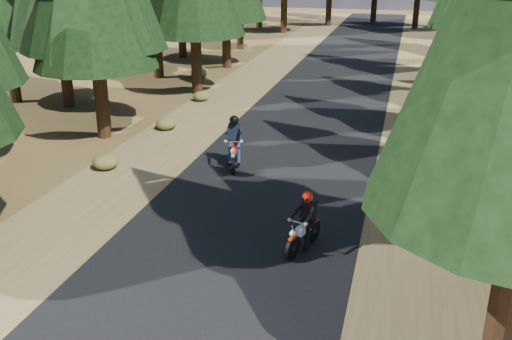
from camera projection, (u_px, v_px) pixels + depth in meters
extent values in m
plane|color=#473719|center=(241.00, 231.00, 14.54)|extent=(120.00, 120.00, 0.00)
cube|color=black|center=(283.00, 164.00, 19.04)|extent=(6.00, 100.00, 0.01)
cube|color=brown|center=(156.00, 152.00, 20.15)|extent=(3.20, 100.00, 0.01)
cube|color=brown|center=(426.00, 177.00, 17.94)|extent=(3.20, 100.00, 0.01)
cylinder|color=black|center=(98.00, 67.00, 20.89)|extent=(0.51, 0.51, 5.34)
cylinder|color=black|center=(487.00, 116.00, 16.31)|extent=(0.48, 0.48, 4.52)
cone|color=black|center=(502.00, 14.00, 15.29)|extent=(3.84, 3.84, 5.65)
cylinder|color=black|center=(97.00, 49.00, 21.52)|extent=(0.56, 0.56, 6.43)
cylinder|color=black|center=(62.00, 45.00, 25.17)|extent=(0.52, 0.52, 5.56)
cylinder|color=black|center=(195.00, 35.00, 27.56)|extent=(0.53, 0.53, 5.72)
cylinder|color=black|center=(486.00, 60.00, 24.73)|extent=(0.48, 0.48, 4.51)
cylinder|color=black|center=(156.00, 19.00, 30.93)|extent=(0.55, 0.55, 6.37)
cylinder|color=black|center=(226.00, 20.00, 33.92)|extent=(0.53, 0.53, 5.64)
cylinder|color=black|center=(475.00, 28.00, 29.61)|extent=(0.53, 0.53, 5.83)
cylinder|color=black|center=(181.00, 16.00, 37.11)|extent=(0.52, 0.52, 5.45)
cylinder|color=black|center=(240.00, 18.00, 40.45)|extent=(0.48, 0.48, 4.42)
cylinder|color=black|center=(486.00, 13.00, 37.10)|extent=(0.53, 0.53, 5.76)
cylinder|color=black|center=(215.00, 7.00, 46.06)|extent=(0.49, 0.49, 4.75)
cylinder|color=black|center=(7.00, 37.00, 25.85)|extent=(0.54, 0.54, 6.00)
cylinder|color=black|center=(142.00, 9.00, 36.35)|extent=(0.56, 0.56, 6.40)
cylinder|color=black|center=(457.00, 0.00, 45.12)|extent=(0.54, 0.54, 6.00)
ellipsoid|color=#474C1E|center=(166.00, 124.00, 22.66)|extent=(0.80, 0.80, 0.48)
ellipsoid|color=#474C1E|center=(463.00, 76.00, 31.38)|extent=(0.76, 0.76, 0.45)
ellipsoid|color=#474C1E|center=(201.00, 96.00, 26.99)|extent=(0.77, 0.77, 0.46)
ellipsoid|color=#474C1E|center=(200.00, 72.00, 31.94)|extent=(0.98, 0.98, 0.59)
ellipsoid|color=#474C1E|center=(434.00, 233.00, 13.78)|extent=(0.98, 0.98, 0.59)
ellipsoid|color=#474C1E|center=(464.00, 172.00, 17.68)|extent=(0.88, 0.88, 0.53)
ellipsoid|color=#474C1E|center=(435.00, 116.00, 23.71)|extent=(0.78, 0.78, 0.47)
ellipsoid|color=#474C1E|center=(483.00, 98.00, 26.12)|extent=(1.18, 1.18, 0.71)
ellipsoid|color=#474C1E|center=(105.00, 162.00, 18.56)|extent=(0.84, 0.84, 0.50)
cube|color=black|center=(304.00, 212.00, 13.25)|extent=(0.37, 0.29, 0.47)
sphere|color=red|center=(305.00, 199.00, 13.13)|extent=(0.33, 0.33, 0.26)
cube|color=black|center=(234.00, 134.00, 18.36)|extent=(0.43, 0.32, 0.55)
sphere|color=black|center=(234.00, 122.00, 18.22)|extent=(0.37, 0.37, 0.31)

